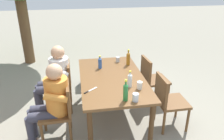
# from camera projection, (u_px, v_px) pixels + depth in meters

# --- Properties ---
(ground_plane) EXTENTS (24.00, 24.00, 0.00)m
(ground_plane) POSITION_uv_depth(u_px,v_px,m) (112.00, 116.00, 3.76)
(ground_plane) COLOR gray
(dining_table) EXTENTS (1.69, 0.99, 0.75)m
(dining_table) POSITION_uv_depth(u_px,v_px,m) (112.00, 82.00, 3.49)
(dining_table) COLOR brown
(dining_table) RESTS_ON ground_plane
(chair_far_right) EXTENTS (0.45, 0.45, 0.87)m
(chair_far_right) POSITION_uv_depth(u_px,v_px,m) (63.00, 84.00, 3.78)
(chair_far_right) COLOR brown
(chair_far_right) RESTS_ON ground_plane
(chair_far_left) EXTENTS (0.45, 0.45, 0.87)m
(chair_far_left) POSITION_uv_depth(u_px,v_px,m) (61.00, 109.00, 3.10)
(chair_far_left) COLOR brown
(chair_far_left) RESTS_ON ground_plane
(chair_near_right) EXTENTS (0.47, 0.47, 0.87)m
(chair_near_right) POSITION_uv_depth(u_px,v_px,m) (151.00, 78.00, 4.01)
(chair_near_right) COLOR brown
(chair_near_right) RESTS_ON ground_plane
(chair_near_left) EXTENTS (0.44, 0.44, 0.87)m
(chair_near_left) POSITION_uv_depth(u_px,v_px,m) (168.00, 99.00, 3.33)
(chair_near_left) COLOR brown
(chair_near_left) RESTS_ON ground_plane
(person_in_white_shirt) EXTENTS (0.47, 0.61, 1.18)m
(person_in_white_shirt) POSITION_uv_depth(u_px,v_px,m) (55.00, 76.00, 3.70)
(person_in_white_shirt) COLOR white
(person_in_white_shirt) RESTS_ON ground_plane
(person_in_plaid_shirt) EXTENTS (0.47, 0.61, 1.18)m
(person_in_plaid_shirt) POSITION_uv_depth(u_px,v_px,m) (52.00, 100.00, 3.01)
(person_in_plaid_shirt) COLOR orange
(person_in_plaid_shirt) RESTS_ON ground_plane
(bottle_green) EXTENTS (0.06, 0.06, 0.30)m
(bottle_green) POSITION_uv_depth(u_px,v_px,m) (126.00, 92.00, 2.77)
(bottle_green) COLOR #287A38
(bottle_green) RESTS_ON dining_table
(bottle_blue) EXTENTS (0.06, 0.06, 0.23)m
(bottle_blue) POSITION_uv_depth(u_px,v_px,m) (100.00, 63.00, 3.73)
(bottle_blue) COLOR #2D56A3
(bottle_blue) RESTS_ON dining_table
(bottle_clear) EXTENTS (0.06, 0.06, 0.25)m
(bottle_clear) POSITION_uv_depth(u_px,v_px,m) (130.00, 80.00, 3.12)
(bottle_clear) COLOR white
(bottle_clear) RESTS_ON dining_table
(bottle_amber) EXTENTS (0.06, 0.06, 0.28)m
(bottle_amber) POSITION_uv_depth(u_px,v_px,m) (128.00, 58.00, 3.86)
(bottle_amber) COLOR #996019
(bottle_amber) RESTS_ON dining_table
(cup_steel) EXTENTS (0.07, 0.07, 0.09)m
(cup_steel) POSITION_uv_depth(u_px,v_px,m) (118.00, 60.00, 4.01)
(cup_steel) COLOR #B2B7BC
(cup_steel) RESTS_ON dining_table
(cup_white) EXTENTS (0.08, 0.08, 0.11)m
(cup_white) POSITION_uv_depth(u_px,v_px,m) (140.00, 85.00, 3.08)
(cup_white) COLOR white
(cup_white) RESTS_ON dining_table
(cup_glass) EXTENTS (0.08, 0.08, 0.11)m
(cup_glass) POSITION_uv_depth(u_px,v_px,m) (136.00, 97.00, 2.79)
(cup_glass) COLOR silver
(cup_glass) RESTS_ON dining_table
(table_knife) EXTENTS (0.17, 0.20, 0.01)m
(table_knife) POSITION_uv_depth(u_px,v_px,m) (90.00, 91.00, 3.04)
(table_knife) COLOR silver
(table_knife) RESTS_ON dining_table
(backpack_by_near_side) EXTENTS (0.32, 0.25, 0.45)m
(backpack_by_near_side) POSITION_uv_depth(u_px,v_px,m) (87.00, 75.00, 4.74)
(backpack_by_near_side) COLOR #2D4784
(backpack_by_near_side) RESTS_ON ground_plane
(backpack_by_far_side) EXTENTS (0.32, 0.25, 0.41)m
(backpack_by_far_side) POSITION_uv_depth(u_px,v_px,m) (121.00, 69.00, 5.08)
(backpack_by_far_side) COLOR #2D4784
(backpack_by_far_side) RESTS_ON ground_plane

